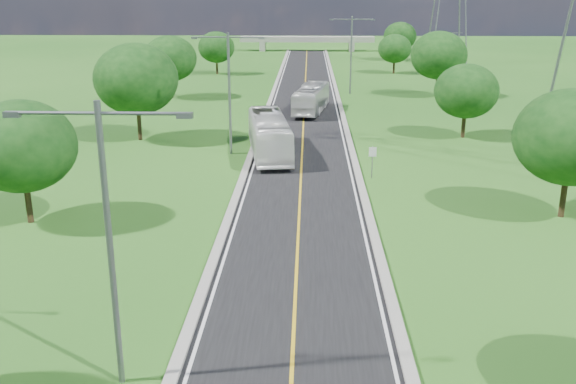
# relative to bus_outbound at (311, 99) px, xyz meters

# --- Properties ---
(ground) EXTENTS (260.00, 260.00, 0.00)m
(ground) POSITION_rel_bus_outbound_xyz_m (-0.80, -4.13, -1.59)
(ground) COLOR #1F5217
(ground) RESTS_ON ground
(road) EXTENTS (8.00, 150.00, 0.06)m
(road) POSITION_rel_bus_outbound_xyz_m (-0.80, 1.87, -1.56)
(road) COLOR black
(road) RESTS_ON ground
(curb_left) EXTENTS (0.50, 150.00, 0.22)m
(curb_left) POSITION_rel_bus_outbound_xyz_m (-5.05, 1.87, -1.48)
(curb_left) COLOR gray
(curb_left) RESTS_ON ground
(curb_right) EXTENTS (0.50, 150.00, 0.22)m
(curb_right) POSITION_rel_bus_outbound_xyz_m (3.45, 1.87, -1.48)
(curb_right) COLOR gray
(curb_right) RESTS_ON ground
(speed_limit_sign) EXTENTS (0.55, 0.09, 2.40)m
(speed_limit_sign) POSITION_rel_bus_outbound_xyz_m (4.40, -26.15, 0.02)
(speed_limit_sign) COLOR slate
(speed_limit_sign) RESTS_ON ground
(overpass) EXTENTS (30.00, 3.00, 3.20)m
(overpass) POSITION_rel_bus_outbound_xyz_m (-0.80, 75.87, 0.83)
(overpass) COLOR gray
(overpass) RESTS_ON ground
(streetlight_near_left) EXTENTS (5.90, 0.25, 10.00)m
(streetlight_near_left) POSITION_rel_bus_outbound_xyz_m (-6.80, -52.13, 4.36)
(streetlight_near_left) COLOR slate
(streetlight_near_left) RESTS_ON ground
(streetlight_mid_left) EXTENTS (5.90, 0.25, 10.00)m
(streetlight_mid_left) POSITION_rel_bus_outbound_xyz_m (-6.80, -19.13, 4.36)
(streetlight_mid_left) COLOR slate
(streetlight_mid_left) RESTS_ON ground
(streetlight_far_right) EXTENTS (5.90, 0.25, 10.00)m
(streetlight_far_right) POSITION_rel_bus_outbound_xyz_m (5.20, 13.87, 4.36)
(streetlight_far_right) COLOR slate
(streetlight_far_right) RESTS_ON ground
(tree_lb) EXTENTS (6.30, 6.30, 7.33)m
(tree_lb) POSITION_rel_bus_outbound_xyz_m (-16.80, -36.13, 3.06)
(tree_lb) COLOR black
(tree_lb) RESTS_ON ground
(tree_lc) EXTENTS (7.56, 7.56, 8.79)m
(tree_lc) POSITION_rel_bus_outbound_xyz_m (-15.80, -14.13, 3.99)
(tree_lc) COLOR black
(tree_lc) RESTS_ON ground
(tree_ld) EXTENTS (6.72, 6.72, 7.82)m
(tree_ld) POSITION_rel_bus_outbound_xyz_m (-17.80, 9.87, 3.37)
(tree_ld) COLOR black
(tree_ld) RESTS_ON ground
(tree_le) EXTENTS (5.88, 5.88, 6.84)m
(tree_le) POSITION_rel_bus_outbound_xyz_m (-15.30, 33.87, 2.75)
(tree_le) COLOR black
(tree_le) RESTS_ON ground
(tree_rb) EXTENTS (6.72, 6.72, 7.82)m
(tree_rb) POSITION_rel_bus_outbound_xyz_m (15.20, -34.13, 3.37)
(tree_rb) COLOR black
(tree_rb) RESTS_ON ground
(tree_rc) EXTENTS (5.88, 5.88, 6.84)m
(tree_rc) POSITION_rel_bus_outbound_xyz_m (14.20, -12.13, 2.75)
(tree_rc) COLOR black
(tree_rc) RESTS_ON ground
(tree_rd) EXTENTS (7.14, 7.14, 8.30)m
(tree_rd) POSITION_rel_bus_outbound_xyz_m (16.20, 11.87, 3.68)
(tree_rd) COLOR black
(tree_rd) RESTS_ON ground
(tree_re) EXTENTS (5.46, 5.46, 6.35)m
(tree_re) POSITION_rel_bus_outbound_xyz_m (13.70, 35.87, 2.44)
(tree_re) COLOR black
(tree_re) RESTS_ON ground
(tree_rf) EXTENTS (6.30, 6.30, 7.33)m
(tree_rf) POSITION_rel_bus_outbound_xyz_m (17.20, 55.87, 3.06)
(tree_rf) COLOR black
(tree_rf) RESTS_ON ground
(bus_outbound) EXTENTS (4.31, 11.22, 3.05)m
(bus_outbound) POSITION_rel_bus_outbound_xyz_m (0.00, 0.00, 0.00)
(bus_outbound) COLOR beige
(bus_outbound) RESTS_ON road
(bus_inbound) EXTENTS (4.48, 12.30, 3.35)m
(bus_inbound) POSITION_rel_bus_outbound_xyz_m (-3.53, -19.58, 0.15)
(bus_inbound) COLOR silver
(bus_inbound) RESTS_ON road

